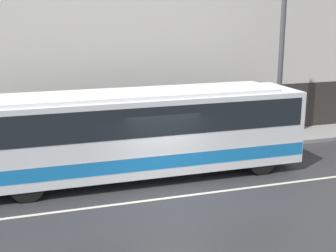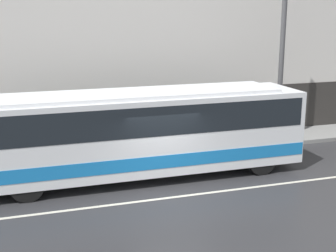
{
  "view_description": "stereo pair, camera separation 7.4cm",
  "coord_description": "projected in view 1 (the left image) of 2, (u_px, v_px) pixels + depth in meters",
  "views": [
    {
      "loc": [
        -4.47,
        -13.24,
        5.82
      ],
      "look_at": [
        0.56,
        2.22,
        1.79
      ],
      "focal_mm": 50.0,
      "sensor_mm": 36.0,
      "label": 1
    },
    {
      "loc": [
        -4.4,
        -13.26,
        5.82
      ],
      "look_at": [
        0.56,
        2.22,
        1.79
      ],
      "focal_mm": 50.0,
      "sensor_mm": 36.0,
      "label": 2
    }
  ],
  "objects": [
    {
      "name": "utility_pole_near",
      "position": [
        281.0,
        60.0,
        20.18
      ],
      "size": [
        0.22,
        0.22,
        7.15
      ],
      "color": "#4C4C4F",
      "rests_on": "sidewalk"
    },
    {
      "name": "building_facade",
      "position": [
        125.0,
        41.0,
        19.79
      ],
      "size": [
        60.0,
        0.35,
        9.47
      ],
      "color": "silver",
      "rests_on": "ground_plane"
    },
    {
      "name": "pedestrian_waiting",
      "position": [
        103.0,
        131.0,
        19.17
      ],
      "size": [
        0.36,
        0.36,
        1.75
      ],
      "color": "#1E5933",
      "rests_on": "sidewalk"
    },
    {
      "name": "sidewalk",
      "position": [
        134.0,
        150.0,
        19.68
      ],
      "size": [
        60.0,
        2.28,
        0.18
      ],
      "color": "gray",
      "rests_on": "ground_plane"
    },
    {
      "name": "lane_stripe",
      "position": [
        173.0,
        197.0,
        14.96
      ],
      "size": [
        54.0,
        0.14,
        0.01
      ],
      "color": "beige",
      "rests_on": "ground_plane"
    },
    {
      "name": "ground_plane",
      "position": [
        173.0,
        197.0,
        14.96
      ],
      "size": [
        60.0,
        60.0,
        0.0
      ],
      "primitive_type": "plane",
      "color": "#2D2D30"
    },
    {
      "name": "transit_bus",
      "position": [
        133.0,
        130.0,
        16.37
      ],
      "size": [
        12.2,
        2.6,
        3.09
      ],
      "color": "white",
      "rests_on": "ground_plane"
    }
  ]
}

